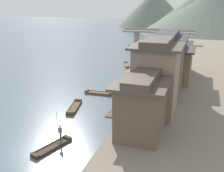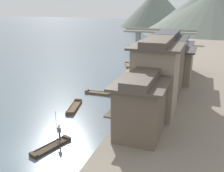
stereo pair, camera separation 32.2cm
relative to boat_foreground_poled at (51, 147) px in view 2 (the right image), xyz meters
The scene contains 19 objects.
ground_plane 1.95m from the boat_foreground_poled, 144.43° to the right, with size 400.00×400.00×0.00m, color slate.
riverbank_right 31.96m from the boat_foreground_poled, 64.57° to the left, with size 18.00×110.00×0.84m, color slate.
boat_foreground_poled is the anchor object (origin of this frame).
boatman_person 1.69m from the boat_foreground_poled, 73.32° to the left, with size 0.54×0.35×3.04m.
boat_moored_nearest 40.97m from the boat_foreground_poled, 91.81° to the left, with size 1.41×5.62×0.75m.
boat_moored_second 9.85m from the boat_foreground_poled, 104.84° to the left, with size 2.10×4.86×0.49m.
boat_moored_third 15.86m from the boat_foreground_poled, 96.07° to the left, with size 4.16×1.16×0.49m.
boat_moored_far 35.26m from the boat_foreground_poled, 94.46° to the left, with size 2.71×4.90×0.39m.
house_waterfront_nearest 9.44m from the boat_foreground_poled, 27.92° to the left, with size 5.27×6.24×6.14m.
house_waterfront_second 13.92m from the boat_foreground_poled, 52.28° to the left, with size 5.84×7.07×8.74m.
house_waterfront_tall 19.77m from the boat_foreground_poled, 65.53° to the left, with size 5.79×6.66×8.74m.
house_waterfront_narrow 25.67m from the boat_foreground_poled, 70.66° to the left, with size 6.76×6.67×6.14m.
house_waterfront_far 31.93m from the boat_foreground_poled, 75.30° to the left, with size 6.02×6.72×6.14m.
mooring_post_dock_near 7.36m from the boat_foreground_poled, 45.72° to the left, with size 0.20×0.20×0.94m, color #473828.
mooring_post_dock_mid 16.26m from the boat_foreground_poled, 71.77° to the left, with size 0.20×0.20×0.98m, color #473828.
stone_bridge 67.01m from the boat_foreground_poled, 91.36° to the left, with size 23.28×2.40×5.12m.
hill_far_west 108.87m from the boat_foreground_poled, 82.31° to the left, with size 61.41×61.41×18.84m, color slate.
hill_far_centre 134.85m from the boat_foreground_poled, 96.55° to the left, with size 41.25×41.25×20.51m, color slate.
hill_far_east 111.22m from the boat_foreground_poled, 84.48° to the left, with size 51.30×51.30×19.79m, color slate.
Camera 2 is at (14.58, -17.52, 13.41)m, focal length 41.63 mm.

